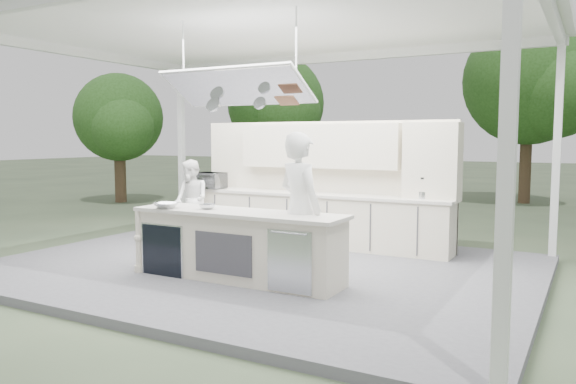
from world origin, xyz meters
The scene contains 12 objects.
ground centered at (0.00, 0.00, 0.00)m, with size 90.00×90.00×0.00m, color #4C5A3E.
stage_deck centered at (0.00, 0.00, 0.06)m, with size 8.00×6.00×0.12m, color #5B5B60.
tent centered at (0.00, -0.01, 3.71)m, with size 8.20×6.20×3.86m.
demo_island centered at (0.18, -0.91, 0.60)m, with size 3.10×0.79×0.95m.
back_counter centered at (0.00, 1.90, 0.60)m, with size 5.08×0.72×0.95m.
back_wall_unit centered at (0.44, 2.11, 1.57)m, with size 5.05×0.48×2.25m.
tree_cluster centered at (-0.16, 9.77, 3.29)m, with size 19.55×9.40×5.85m.
head_chef centered at (1.06, -0.70, 1.13)m, with size 0.74×0.48×2.03m, color white.
sous_chef centered at (-2.26, 1.17, 0.89)m, with size 0.75×0.58×1.54m, color white.
toaster_oven centered at (-2.20, 1.70, 1.23)m, with size 0.57×0.39×0.32m, color #BABDC2.
bowl_large centered at (-0.85, -1.15, 1.11)m, with size 0.33×0.33×0.08m, color silver.
bowl_small centered at (-0.29, -0.93, 1.11)m, with size 0.23×0.23×0.07m, color silver.
Camera 1 is at (4.47, -7.24, 2.06)m, focal length 35.00 mm.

